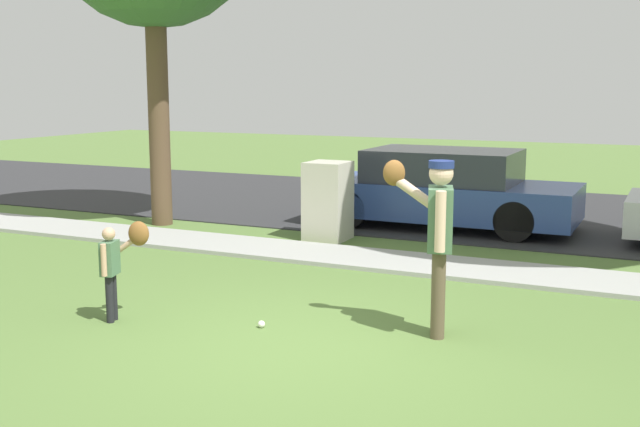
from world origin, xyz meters
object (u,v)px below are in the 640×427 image
Objects in this scene: person_child at (118,257)px; parked_wagon_blue at (443,189)px; person_adult at (436,227)px; utility_cabinet at (328,201)px; baseball at (261,324)px.

parked_wagon_blue is at bearing 59.97° from person_child.
person_adult reaches higher than utility_cabinet.
person_adult is 1.66× the size of person_child.
person_child is at bearing -0.41° from person_adult.
parked_wagon_blue is (1.35, 1.79, 0.04)m from utility_cabinet.
person_child is at bearing -92.15° from utility_cabinet.
person_adult is 0.38× the size of parked_wagon_blue.
utility_cabinet is at bearing 53.07° from parked_wagon_blue.
baseball is 6.26m from parked_wagon_blue.
person_adult is 23.39× the size of baseball.
utility_cabinet is 2.24m from parked_wagon_blue.
baseball is 0.06× the size of utility_cabinet.
utility_cabinet reaches higher than baseball.
baseball is at bearing 0.68° from person_adult.
person_child is 1.65m from baseball.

